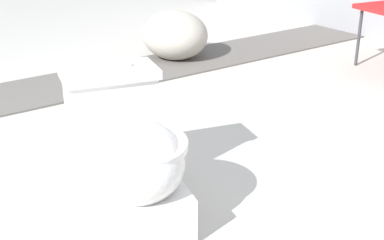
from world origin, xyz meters
The scene contains 4 objects.
ground_plane centered at (0.00, 0.00, 0.00)m, with size 14.00×14.00×0.00m, color #B7B2A8.
gravel_strip centered at (-1.22, 0.50, 0.01)m, with size 0.56×8.00×0.01m, color #605B56.
toilet centered at (0.28, 0.00, 0.22)m, with size 0.70×0.52×0.52m.
boulder_near centered at (-1.35, 1.32, 0.18)m, with size 0.51×0.47×0.36m, color #ADA899.
Camera 1 is at (1.86, -0.83, 1.11)m, focal length 50.00 mm.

